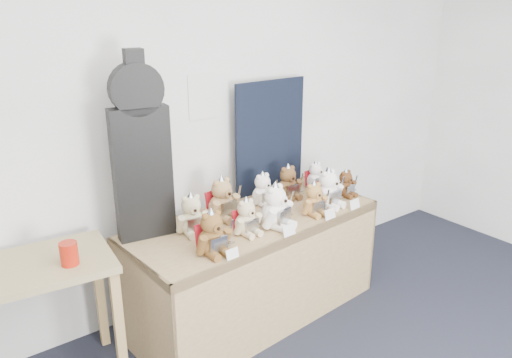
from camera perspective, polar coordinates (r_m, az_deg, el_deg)
room_shell at (r=3.37m, az=-6.15°, el=9.33°), size 6.00×6.00×6.00m
display_table at (r=3.31m, az=0.53°, el=-7.31°), size 1.78×0.85×0.72m
side_table at (r=2.93m, az=-25.15°, el=-11.30°), size 0.98×0.62×0.77m
guitar_case at (r=2.93m, az=-13.02°, el=3.25°), size 0.35×0.15×1.11m
navy_board at (r=3.66m, az=1.63°, el=4.85°), size 0.62×0.04×0.83m
red_cup at (r=2.77m, az=-20.59°, el=-7.99°), size 0.09×0.09×0.12m
teddy_front_far_left at (r=2.81m, az=-5.01°, el=-6.35°), size 0.24×0.20×0.29m
teddy_front_left at (r=3.04m, az=-1.07°, el=-4.51°), size 0.21×0.18×0.26m
teddy_front_centre at (r=3.12m, az=2.32°, el=-3.34°), size 0.27×0.24×0.32m
teddy_front_right at (r=3.34m, az=6.65°, el=-2.42°), size 0.21×0.17×0.25m
teddy_front_far_right at (r=3.48m, az=8.28°, el=-1.24°), size 0.25×0.22×0.30m
teddy_front_end at (r=3.69m, az=10.23°, el=-0.60°), size 0.18×0.15×0.22m
teddy_back_left at (r=3.07m, az=-7.33°, el=-4.20°), size 0.23×0.20×0.28m
teddy_back_centre_left at (r=3.25m, az=-3.86°, el=-2.45°), size 0.26×0.23×0.31m
teddy_back_centre_right at (r=3.47m, az=0.82°, el=-1.33°), size 0.21×0.17×0.26m
teddy_back_right at (r=3.60m, az=3.71°, el=-0.52°), size 0.22×0.18×0.27m
teddy_back_end at (r=3.81m, az=6.83°, el=0.29°), size 0.19×0.17×0.23m
teddy_back_far_left at (r=3.11m, az=-7.19°, el=-4.37°), size 0.17×0.17×0.22m
entry_card_a at (r=2.78m, az=-2.72°, el=-8.53°), size 0.08×0.02×0.06m
entry_card_b at (r=3.04m, az=3.80°, el=-5.87°), size 0.10×0.03×0.07m
entry_card_c at (r=3.30m, az=8.46°, el=-3.98°), size 0.10×0.03×0.07m
entry_card_d at (r=3.48m, az=11.23°, el=-2.84°), size 0.10×0.03×0.07m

